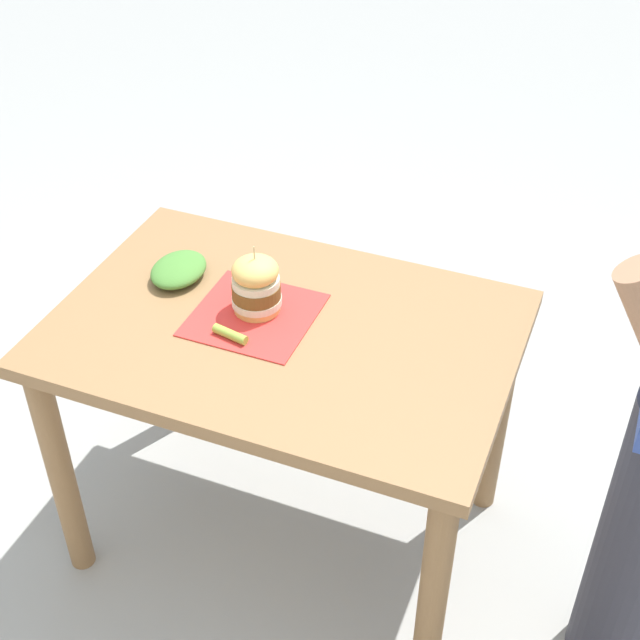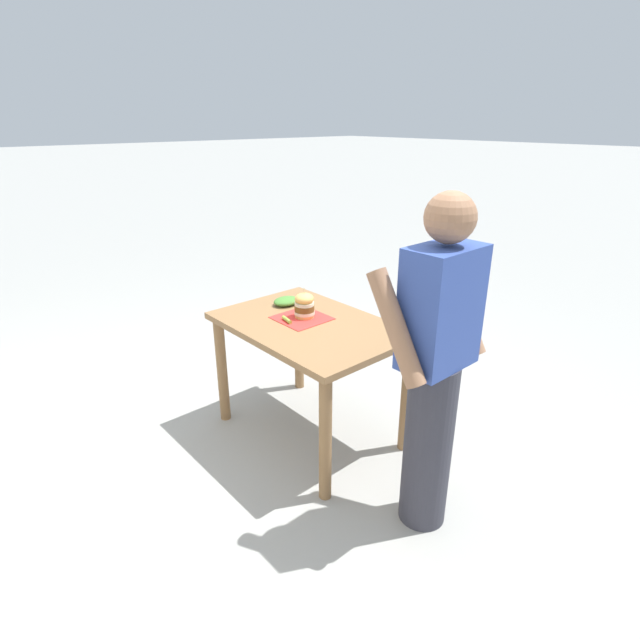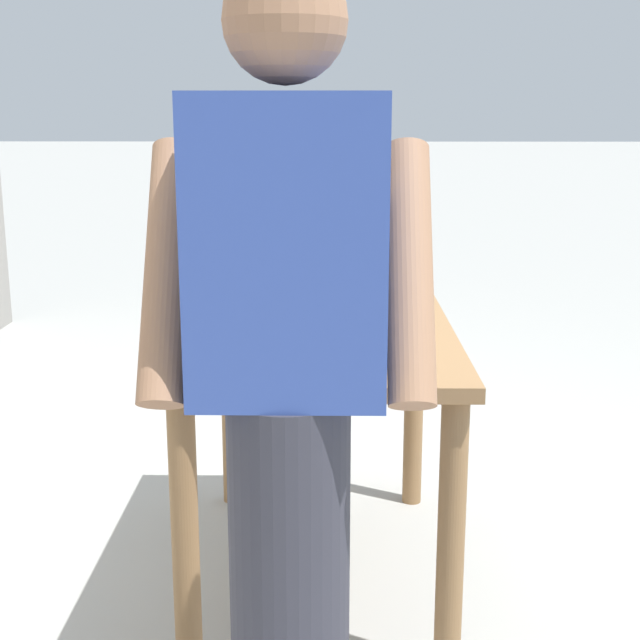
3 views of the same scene
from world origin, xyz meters
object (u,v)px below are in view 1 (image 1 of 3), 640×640
sandwich (256,285)px  side_salad (179,269)px  pickle_spear (230,334)px  patio_table (285,366)px

sandwich → side_salad: size_ratio=1.07×
sandwich → side_salad: (-0.05, -0.26, -0.06)m
sandwich → side_salad: bearing=-102.0°
pickle_spear → patio_table: bearing=133.4°
patio_table → sandwich: sandwich is taller
patio_table → pickle_spear: size_ratio=12.13×
sandwich → pickle_spear: size_ratio=2.00×
sandwich → pickle_spear: (0.13, -0.01, -0.07)m
side_salad → sandwich: bearing=78.0°
patio_table → pickle_spear: 0.20m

